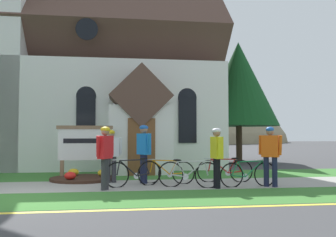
{
  "coord_description": "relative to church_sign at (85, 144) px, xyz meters",
  "views": [
    {
      "loc": [
        2.5,
        -8.99,
        1.47
      ],
      "look_at": [
        4.22,
        3.41,
        2.05
      ],
      "focal_mm": 38.95,
      "sensor_mm": 36.0,
      "label": 1
    }
  ],
  "objects": [
    {
      "name": "bicycle_silver",
      "position": [
        2.61,
        -1.74,
        -0.8
      ],
      "size": [
        1.66,
        0.57,
        0.77
      ],
      "color": "black",
      "rests_on": "ground"
    },
    {
      "name": "bicycle_blue",
      "position": [
        4.47,
        -1.66,
        -0.79
      ],
      "size": [
        1.72,
        0.31,
        0.79
      ],
      "color": "black",
      "rests_on": "ground"
    },
    {
      "name": "ground",
      "position": [
        -1.38,
        0.2,
        -1.16
      ],
      "size": [
        140.0,
        140.0,
        0.0
      ],
      "primitive_type": "plane",
      "color": "#3D3D3F"
    },
    {
      "name": "bicycle_white",
      "position": [
        3.12,
        -2.64,
        -0.78
      ],
      "size": [
        1.71,
        0.61,
        0.8
      ],
      "color": "black",
      "rests_on": "ground"
    },
    {
      "name": "cyclist_in_blue_jersey",
      "position": [
        0.92,
        -1.32,
        -0.21
      ],
      "size": [
        0.65,
        0.3,
        1.64
      ],
      "color": "#2D2D33",
      "rests_on": "ground"
    },
    {
      "name": "roadside_conifer",
      "position": [
        7.76,
        6.61,
        3.16
      ],
      "size": [
        4.39,
        4.39,
        6.68
      ],
      "color": "#3D2D1E",
      "rests_on": "ground"
    },
    {
      "name": "grass_verge",
      "position": [
        -0.15,
        -4.22,
        -1.16
      ],
      "size": [
        32.0,
        2.25,
        0.01
      ],
      "primitive_type": "cube",
      "color": "#38722D",
      "rests_on": "ground"
    },
    {
      "name": "distant_hill",
      "position": [
        -10.74,
        62.88,
        -1.16
      ],
      "size": [
        94.28,
        54.08,
        25.59
      ],
      "primitive_type": "ellipsoid",
      "color": "#847A5B",
      "rests_on": "ground"
    },
    {
      "name": "church_sign",
      "position": [
        0.0,
        0.0,
        0.0
      ],
      "size": [
        1.9,
        0.19,
        1.8
      ],
      "color": "#7F6047",
      "rests_on": "ground"
    },
    {
      "name": "bicycle_black",
      "position": [
        4.83,
        -2.73,
        -0.79
      ],
      "size": [
        1.76,
        0.26,
        0.79
      ],
      "color": "black",
      "rests_on": "ground"
    },
    {
      "name": "cyclist_in_yellow_jersey",
      "position": [
        0.79,
        -2.85,
        -0.16
      ],
      "size": [
        0.45,
        0.62,
        1.71
      ],
      "color": "#2D2D33",
      "rests_on": "ground"
    },
    {
      "name": "cyclist_in_green_jersey",
      "position": [
        3.84,
        -2.95,
        -0.18
      ],
      "size": [
        0.29,
        0.72,
        1.67
      ],
      "color": "black",
      "rests_on": "ground"
    },
    {
      "name": "church_lawn",
      "position": [
        -0.15,
        0.68,
        -1.16
      ],
      "size": [
        24.0,
        2.95,
        0.01
      ],
      "primitive_type": "cube",
      "color": "#38722D",
      "rests_on": "ground"
    },
    {
      "name": "bicycle_orange",
      "position": [
        1.58,
        -2.22,
        -0.78
      ],
      "size": [
        1.64,
        0.65,
        0.83
      ],
      "color": "black",
      "rests_on": "ground"
    },
    {
      "name": "flower_bed",
      "position": [
        -0.0,
        -0.54,
        -1.08
      ],
      "size": [
        2.11,
        2.11,
        0.34
      ],
      "color": "#382319",
      "rests_on": "ground"
    },
    {
      "name": "curb_paint_stripe",
      "position": [
        -0.15,
        -5.5,
        -1.16
      ],
      "size": [
        28.0,
        0.16,
        0.01
      ],
      "primitive_type": "cube",
      "color": "yellow",
      "rests_on": "ground"
    },
    {
      "name": "cyclist_in_red_jersey",
      "position": [
        5.45,
        -2.85,
        -0.15
      ],
      "size": [
        0.52,
        0.54,
        1.72
      ],
      "color": "#191E38",
      "rests_on": "ground"
    },
    {
      "name": "sidewalk_slab",
      "position": [
        -0.15,
        -1.95,
        -1.16
      ],
      "size": [
        32.0,
        2.3,
        0.01
      ],
      "primitive_type": "cube",
      "color": "#99968E",
      "rests_on": "ground"
    },
    {
      "name": "church_building",
      "position": [
        -0.66,
        6.27,
        3.45
      ],
      "size": [
        12.37,
        10.87,
        13.0
      ],
      "color": "white",
      "rests_on": "ground"
    },
    {
      "name": "cyclist_in_white_jersey",
      "position": [
        1.91,
        -1.64,
        -0.1
      ],
      "size": [
        0.43,
        0.72,
        1.79
      ],
      "color": "#191E38",
      "rests_on": "ground"
    }
  ]
}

